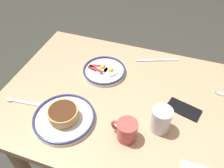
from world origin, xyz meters
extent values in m
cube|color=tan|center=(0.00, 0.00, 0.73)|extent=(1.14, 0.81, 0.04)
cylinder|color=tan|center=(-0.47, -0.31, 0.35)|extent=(0.07, 0.07, 0.71)
cylinder|color=tan|center=(0.47, -0.31, 0.35)|extent=(0.07, 0.07, 0.71)
cylinder|color=tan|center=(0.47, 0.31, 0.35)|extent=(0.07, 0.07, 0.71)
cylinder|color=white|center=(0.15, -0.13, 0.75)|extent=(0.22, 0.22, 0.01)
torus|color=navy|center=(0.15, -0.13, 0.76)|extent=(0.22, 0.22, 0.01)
cylinder|color=white|center=(0.11, -0.13, 0.76)|extent=(0.07, 0.07, 0.01)
sphere|color=yellow|center=(0.11, -0.14, 0.77)|extent=(0.03, 0.03, 0.03)
cylinder|color=white|center=(0.16, -0.13, 0.76)|extent=(0.06, 0.06, 0.01)
sphere|color=yellow|center=(0.16, -0.14, 0.77)|extent=(0.02, 0.02, 0.02)
cube|color=#9F352C|center=(0.19, -0.15, 0.76)|extent=(0.09, 0.04, 0.01)
cube|color=maroon|center=(0.19, -0.12, 0.76)|extent=(0.09, 0.04, 0.01)
cylinder|color=white|center=(0.20, 0.20, 0.75)|extent=(0.26, 0.26, 0.01)
torus|color=navy|center=(0.20, 0.20, 0.76)|extent=(0.26, 0.26, 0.01)
cylinder|color=gold|center=(0.20, 0.20, 0.76)|extent=(0.12, 0.12, 0.01)
cylinder|color=tan|center=(0.20, 0.20, 0.78)|extent=(0.13, 0.13, 0.01)
cylinder|color=tan|center=(0.20, 0.20, 0.79)|extent=(0.12, 0.12, 0.01)
cylinder|color=tan|center=(0.20, 0.20, 0.80)|extent=(0.13, 0.13, 0.01)
cylinder|color=#4C2814|center=(0.20, 0.20, 0.81)|extent=(0.11, 0.11, 0.00)
cylinder|color=#BF4C47|center=(-0.07, 0.20, 0.79)|extent=(0.08, 0.08, 0.09)
torus|color=#BF4C47|center=(-0.03, 0.19, 0.79)|extent=(0.06, 0.02, 0.06)
cylinder|color=brown|center=(-0.07, 0.20, 0.82)|extent=(0.07, 0.07, 0.01)
cylinder|color=silver|center=(-0.18, 0.11, 0.80)|extent=(0.08, 0.08, 0.11)
cylinder|color=black|center=(-0.18, 0.11, 0.78)|extent=(0.07, 0.07, 0.08)
cube|color=black|center=(-0.27, -0.02, 0.75)|extent=(0.16, 0.11, 0.01)
cube|color=silver|center=(-0.41, -0.18, 0.75)|extent=(0.03, 0.01, 0.00)
cube|color=silver|center=(-0.41, -0.17, 0.75)|extent=(0.03, 0.01, 0.00)
cube|color=silver|center=(-0.41, -0.17, 0.75)|extent=(0.03, 0.01, 0.00)
cube|color=silver|center=(-0.41, -0.16, 0.75)|extent=(0.03, 0.01, 0.00)
cube|color=silver|center=(-0.07, -0.31, 0.75)|extent=(0.19, 0.09, 0.01)
cube|color=silver|center=(-0.16, -0.35, 0.75)|extent=(0.09, 0.05, 0.00)
cube|color=silver|center=(0.41, 0.18, 0.75)|extent=(0.18, 0.03, 0.01)
ellipsoid|color=silver|center=(0.49, 0.18, 0.75)|extent=(0.04, 0.03, 0.01)
camera|label=1|loc=(-0.18, 0.70, 1.55)|focal=37.31mm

